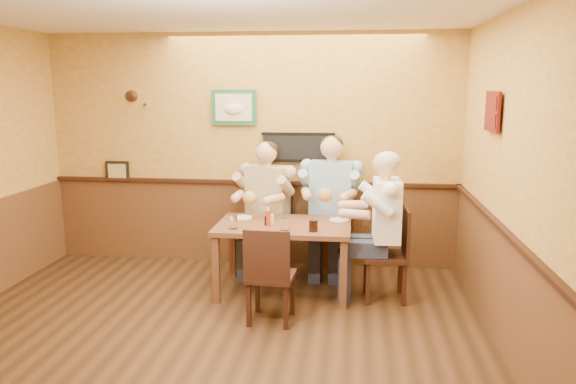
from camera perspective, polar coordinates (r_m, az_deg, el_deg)
name	(u,v)px	position (r m, az deg, el deg)	size (l,w,h in m)	color
room	(214,148)	(4.51, -7.52, 4.42)	(5.02, 5.03, 2.81)	#311D0E
dining_table	(284,232)	(5.92, -0.42, -4.10)	(1.40, 0.90, 0.75)	brown
chair_back_left	(268,231)	(6.63, -2.04, -4.01)	(0.45, 0.45, 0.97)	#351B10
chair_back_right	(331,229)	(6.65, 4.36, -3.81)	(0.47, 0.47, 1.01)	#351B10
chair_right_end	(385,254)	(5.86, 9.85, -6.21)	(0.45, 0.45, 0.97)	#351B10
chair_near_side	(271,274)	(5.26, -1.73, -8.28)	(0.43, 0.43, 0.92)	#351B10
diner_tan_shirt	(268,214)	(6.58, -2.05, -2.25)	(0.64, 0.64, 1.39)	#C8B589
diner_blue_polo	(331,211)	(6.60, 4.39, -1.99)	(0.67, 0.67, 1.45)	#8FB6D6
diner_white_elder	(386,234)	(5.80, 9.91, -4.26)	(0.64, 0.64, 1.38)	white
water_glass_left	(233,222)	(5.71, -5.62, -3.06)	(0.09, 0.09, 0.13)	white
water_glass_mid	(285,224)	(5.62, -0.34, -3.30)	(0.08, 0.08, 0.13)	white
cola_tumbler	(313,226)	(5.59, 2.59, -3.43)	(0.09, 0.09, 0.12)	black
hot_sauce_bottle	(268,217)	(5.80, -2.02, -2.59)	(0.04, 0.04, 0.18)	red
salt_shaker	(272,219)	(5.92, -1.62, -2.74)	(0.04, 0.04, 0.09)	silver
pepper_shaker	(266,221)	(5.84, -2.23, -2.94)	(0.04, 0.04, 0.09)	black
plate_far_left	(242,217)	(6.17, -4.66, -2.59)	(0.21, 0.21, 0.01)	white
plate_far_right	(339,220)	(6.07, 5.21, -2.82)	(0.21, 0.21, 0.01)	white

